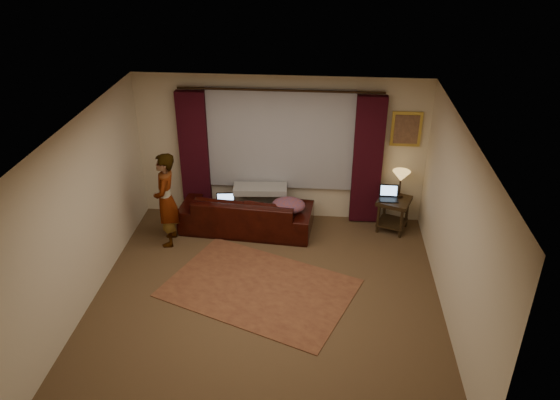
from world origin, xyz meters
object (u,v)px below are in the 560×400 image
object	(u,v)px
end_table	(393,214)
laptop_table	(389,194)
sofa	(246,206)
laptop_sofa	(225,203)
person	(166,200)
tiffany_lamp	(400,184)

from	to	relation	value
end_table	laptop_table	distance (m)	0.43
sofa	laptop_table	bearing A→B (deg)	-171.42
sofa	end_table	distance (m)	2.54
laptop_sofa	laptop_table	bearing A→B (deg)	-1.08
laptop_table	person	distance (m)	3.73
sofa	laptop_sofa	bearing A→B (deg)	22.36
end_table	laptop_table	xyz separation A→B (m)	(-0.10, -0.03, 0.41)
laptop_sofa	sofa	bearing A→B (deg)	10.94
laptop_table	sofa	bearing A→B (deg)	-174.51
laptop_sofa	laptop_table	distance (m)	2.79
tiffany_lamp	laptop_table	bearing A→B (deg)	-144.71
laptop_sofa	end_table	bearing A→B (deg)	-0.76
sofa	tiffany_lamp	xyz separation A→B (m)	(2.61, 0.30, 0.38)
tiffany_lamp	person	xyz separation A→B (m)	(-3.85, -0.84, -0.03)
sofa	person	size ratio (longest dim) A/B	1.40
end_table	laptop_table	world-z (taller)	laptop_table
end_table	person	bearing A→B (deg)	-168.99
laptop_sofa	laptop_table	size ratio (longest dim) A/B	1.00
laptop_sofa	person	size ratio (longest dim) A/B	0.21
sofa	laptop_table	size ratio (longest dim) A/B	6.58
sofa	end_table	world-z (taller)	sofa
tiffany_lamp	person	bearing A→B (deg)	-167.74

